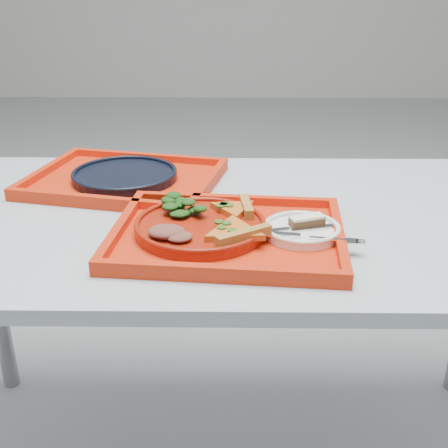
# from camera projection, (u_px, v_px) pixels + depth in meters

# --- Properties ---
(table) EXTENTS (1.60, 0.80, 0.75)m
(table) POSITION_uv_depth(u_px,v_px,m) (232.00, 243.00, 1.27)
(table) COLOR #AAB6BF
(table) RESTS_ON ground
(tray_main) EXTENTS (0.48, 0.39, 0.01)m
(tray_main) POSITION_uv_depth(u_px,v_px,m) (228.00, 237.00, 1.11)
(tray_main) COLOR red
(tray_main) RESTS_ON table
(tray_far) EXTENTS (0.51, 0.44, 0.01)m
(tray_far) POSITION_uv_depth(u_px,v_px,m) (125.00, 182.00, 1.41)
(tray_far) COLOR red
(tray_far) RESTS_ON table
(dinner_plate) EXTENTS (0.26, 0.26, 0.02)m
(dinner_plate) POSITION_uv_depth(u_px,v_px,m) (200.00, 228.00, 1.12)
(dinner_plate) COLOR maroon
(dinner_plate) RESTS_ON tray_main
(side_plate) EXTENTS (0.15, 0.15, 0.01)m
(side_plate) POSITION_uv_depth(u_px,v_px,m) (302.00, 232.00, 1.10)
(side_plate) COLOR white
(side_plate) RESTS_ON tray_main
(navy_plate) EXTENTS (0.26, 0.26, 0.02)m
(navy_plate) POSITION_uv_depth(u_px,v_px,m) (125.00, 176.00, 1.40)
(navy_plate) COLOR black
(navy_plate) RESTS_ON tray_far
(pizza_slice_a) EXTENTS (0.17, 0.17, 0.02)m
(pizza_slice_a) POSITION_uv_depth(u_px,v_px,m) (234.00, 229.00, 1.06)
(pizza_slice_a) COLOR orange
(pizza_slice_a) RESTS_ON dinner_plate
(pizza_slice_b) EXTENTS (0.12, 0.10, 0.02)m
(pizza_slice_b) POSITION_uv_depth(u_px,v_px,m) (234.00, 207.00, 1.17)
(pizza_slice_b) COLOR orange
(pizza_slice_b) RESTS_ON dinner_plate
(salad_heap) EXTENTS (0.08, 0.07, 0.04)m
(salad_heap) POSITION_uv_depth(u_px,v_px,m) (184.00, 204.00, 1.16)
(salad_heap) COLOR black
(salad_heap) RESTS_ON dinner_plate
(meat_portion) EXTENTS (0.07, 0.06, 0.02)m
(meat_portion) POSITION_uv_depth(u_px,v_px,m) (167.00, 232.00, 1.05)
(meat_portion) COLOR brown
(meat_portion) RESTS_ON dinner_plate
(dessert_bar) EXTENTS (0.07, 0.05, 0.02)m
(dessert_bar) POSITION_uv_depth(u_px,v_px,m) (307.00, 221.00, 1.11)
(dessert_bar) COLOR #4A3018
(dessert_bar) RESTS_ON side_plate
(knife) EXTENTS (0.18, 0.06, 0.01)m
(knife) POSITION_uv_depth(u_px,v_px,m) (298.00, 229.00, 1.09)
(knife) COLOR silver
(knife) RESTS_ON side_plate
(fork) EXTENTS (0.19, 0.05, 0.01)m
(fork) POSITION_uv_depth(u_px,v_px,m) (308.00, 237.00, 1.06)
(fork) COLOR silver
(fork) RESTS_ON side_plate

